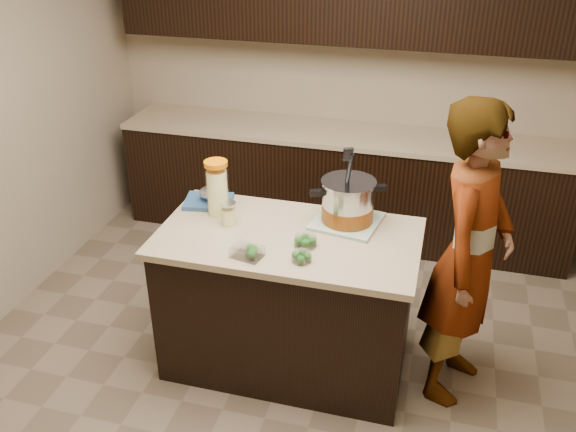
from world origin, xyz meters
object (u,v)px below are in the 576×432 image
island (288,300)px  person (469,257)px  stock_pot (348,204)px  lemonade_pitcher (217,190)px

island → person: person is taller
island → person: size_ratio=0.84×
island → stock_pot: bearing=37.7°
lemonade_pitcher → stock_pot: bearing=6.3°
lemonade_pitcher → person: size_ratio=0.19×
lemonade_pitcher → island: bearing=-16.9°
stock_pot → lemonade_pitcher: size_ratio=1.35×
person → island: bearing=111.6°
island → stock_pot: size_ratio=3.28×
stock_pot → person: 0.72m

